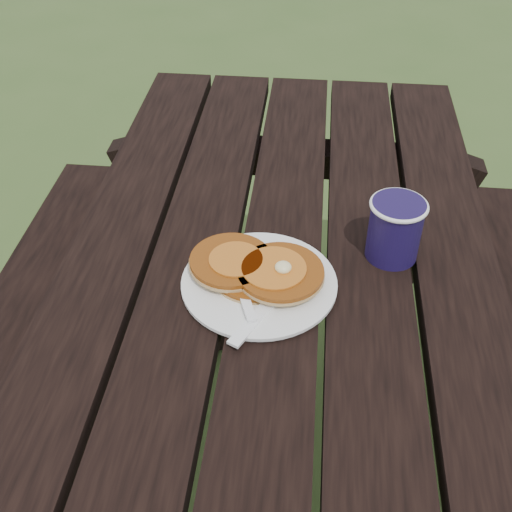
# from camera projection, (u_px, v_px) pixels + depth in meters

# --- Properties ---
(picnic_table) EXTENTS (1.36, 1.80, 0.75)m
(picnic_table) POSITION_uv_depth(u_px,v_px,m) (268.00, 473.00, 1.22)
(picnic_table) COLOR black
(picnic_table) RESTS_ON ground
(plate) EXTENTS (0.32, 0.32, 0.01)m
(plate) POSITION_uv_depth(u_px,v_px,m) (259.00, 284.00, 1.05)
(plate) COLOR white
(plate) RESTS_ON picnic_table
(pancake_stack) EXTENTS (0.22, 0.16, 0.04)m
(pancake_stack) POSITION_uv_depth(u_px,v_px,m) (257.00, 269.00, 1.05)
(pancake_stack) COLOR #87410F
(pancake_stack) RESTS_ON plate
(knife) EXTENTS (0.10, 0.17, 0.00)m
(knife) POSITION_uv_depth(u_px,v_px,m) (264.00, 309.00, 1.00)
(knife) COLOR white
(knife) RESTS_ON plate
(fork) EXTENTS (0.09, 0.16, 0.01)m
(fork) POSITION_uv_depth(u_px,v_px,m) (244.00, 297.00, 1.01)
(fork) COLOR white
(fork) RESTS_ON plate
(coffee_cup) EXTENTS (0.10, 0.10, 0.11)m
(coffee_cup) POSITION_uv_depth(u_px,v_px,m) (395.00, 227.00, 1.08)
(coffee_cup) COLOR #180F3C
(coffee_cup) RESTS_ON picnic_table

